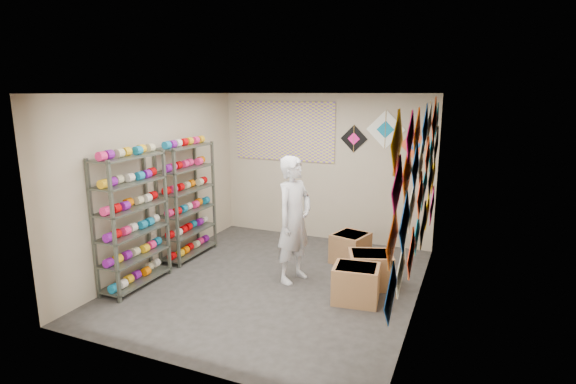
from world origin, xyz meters
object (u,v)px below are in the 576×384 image
at_px(shelf_rack_front, 132,221).
at_px(shopkeeper, 294,220).
at_px(shelf_rack_back, 187,201).
at_px(carton_c, 350,248).
at_px(carton_a, 356,284).
at_px(carton_b, 370,269).

height_order(shelf_rack_front, shopkeeper, shelf_rack_front).
relative_size(shelf_rack_back, carton_c, 3.45).
xyz_separation_m(shelf_rack_front, shopkeeper, (2.01, 1.06, -0.03)).
relative_size(carton_a, carton_b, 0.98).
relative_size(shopkeeper, carton_b, 3.06).
bearing_deg(carton_a, carton_c, 100.88).
height_order(carton_b, carton_c, carton_b).
xyz_separation_m(shelf_rack_back, carton_a, (3.03, -0.57, -0.71)).
distance_m(shelf_rack_back, shopkeeper, 2.03).
xyz_separation_m(shopkeeper, carton_b, (1.08, 0.22, -0.68)).
bearing_deg(carton_c, shopkeeper, -104.69).
distance_m(shelf_rack_front, shelf_rack_back, 1.30).
distance_m(shelf_rack_back, carton_c, 2.80).
height_order(shopkeeper, carton_a, shopkeeper).
bearing_deg(shopkeeper, carton_a, -92.30).
xyz_separation_m(shelf_rack_front, shelf_rack_back, (0.00, 1.30, 0.00)).
bearing_deg(carton_a, shelf_rack_back, 162.05).
bearing_deg(carton_b, shelf_rack_front, -176.92).
bearing_deg(carton_b, carton_a, -115.68).
distance_m(shopkeeper, carton_b, 1.29).
relative_size(shelf_rack_front, carton_c, 3.45).
bearing_deg(shopkeeper, shelf_rack_front, 133.59).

